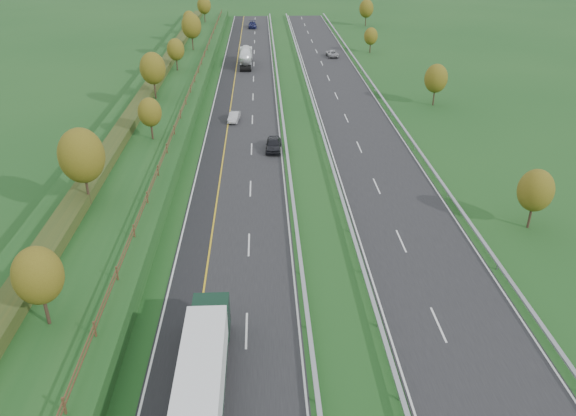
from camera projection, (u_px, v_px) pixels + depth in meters
name	position (u px, v px, depth m)	size (l,w,h in m)	color
ground	(300.00, 128.00, 79.74)	(400.00, 400.00, 0.00)	#184419
near_carriageway	(244.00, 118.00, 83.83)	(10.50, 200.00, 0.04)	black
far_carriageway	(354.00, 116.00, 84.53)	(10.50, 200.00, 0.04)	black
hard_shoulder	(219.00, 118.00, 83.67)	(3.00, 200.00, 0.04)	black
lane_markings	(287.00, 117.00, 83.99)	(26.75, 200.00, 0.01)	silver
embankment_left	(156.00, 113.00, 82.83)	(12.00, 200.00, 2.00)	#184419
hedge_left	(141.00, 103.00, 82.04)	(2.20, 180.00, 1.10)	#2B3D19
fence_left	(185.00, 102.00, 81.87)	(0.12, 189.06, 1.20)	#422B19
median_barrier_near	(282.00, 113.00, 83.80)	(0.32, 200.00, 0.71)	#95989D
median_barrier_far	(316.00, 113.00, 84.02)	(0.32, 200.00, 0.71)	#95989D
outer_barrier_far	(392.00, 112.00, 84.51)	(0.32, 200.00, 0.71)	#95989D
trees_left	(150.00, 83.00, 77.40)	(6.64, 164.30, 7.66)	#2D2116
trees_far	(400.00, 48.00, 109.11)	(8.45, 118.60, 7.12)	#2D2116
box_lorry	(201.00, 388.00, 32.33)	(2.58, 16.28, 4.06)	black
road_tanker	(246.00, 56.00, 113.03)	(2.40, 11.22, 3.46)	silver
car_dark_near	(273.00, 144.00, 71.56)	(1.90, 4.71, 1.61)	black
car_silver_mid	(234.00, 117.00, 82.09)	(1.37, 3.92, 1.29)	#AFAEB3
car_small_far	(252.00, 25.00, 153.39)	(2.20, 5.41, 1.57)	#141740
car_oncoming	(332.00, 53.00, 121.03)	(2.26, 4.91, 1.37)	#A3A2A7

